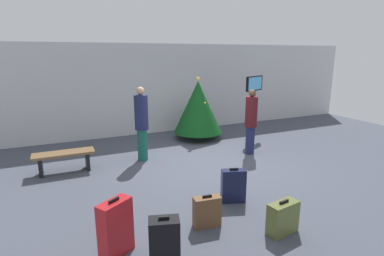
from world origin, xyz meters
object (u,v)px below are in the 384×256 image
Objects in this scene: waiting_bench at (64,157)px; suitcase_2 at (283,218)px; traveller_1 at (251,120)px; holiday_tree at (198,107)px; suitcase_0 at (233,186)px; flight_info_kiosk at (254,95)px; suitcase_3 at (165,248)px; suitcase_4 at (207,212)px; traveller_0 at (142,122)px; suitcase_1 at (116,228)px.

waiting_bench is 2.47× the size of suitcase_2.
traveller_1 is at bearing -7.83° from waiting_bench.
holiday_tree reaches higher than traveller_1.
holiday_tree is 2.97× the size of suitcase_0.
flight_info_kiosk is 5.74m from suitcase_2.
suitcase_3 reaches higher than suitcase_4.
suitcase_2 is at bearing -82.86° from suitcase_0.
holiday_tree reaches higher than suitcase_3.
waiting_bench is 4.31m from suitcase_3.
suitcase_2 is (-2.87, -4.84, -1.15)m from flight_info_kiosk.
flight_info_kiosk is 1.06× the size of traveller_0.
flight_info_kiosk reaches higher than holiday_tree.
suitcase_3 is (0.98, -4.20, 0.04)m from waiting_bench.
suitcase_1 is at bearing -145.48° from traveller_1.
flight_info_kiosk is at bearing -17.83° from holiday_tree.
suitcase_2 is at bearing -101.83° from holiday_tree.
traveller_0 is at bearing -149.74° from holiday_tree.
flight_info_kiosk is 1.13× the size of traveller_1.
suitcase_0 is at bearing -130.79° from traveller_1.
waiting_bench is 4.79m from traveller_1.
flight_info_kiosk is at bearing 45.93° from suitcase_3.
suitcase_0 is at bearing 33.23° from suitcase_4.
traveller_1 is at bearing 43.61° from suitcase_3.
suitcase_1 is 1.53× the size of suitcase_2.
suitcase_0 is at bearing 16.11° from suitcase_1.
holiday_tree is at bearing 66.15° from suitcase_4.
waiting_bench is 5.01m from suitcase_2.
suitcase_2 is at bearing -117.48° from traveller_1.
suitcase_2 is (1.06, -4.12, -0.75)m from traveller_0.
waiting_bench is 1.99m from traveller_0.
suitcase_1 is at bearing -126.08° from holiday_tree.
suitcase_3 is (-4.82, -4.98, -1.01)m from flight_info_kiosk.
traveller_1 is at bearing -72.02° from holiday_tree.
traveller_1 is 2.11× the size of suitcase_1.
waiting_bench is at bearing 98.40° from suitcase_1.
suitcase_4 is at bearing 146.44° from suitcase_2.
suitcase_0 is 0.81× the size of suitcase_3.
suitcase_1 is (0.52, -3.53, 0.05)m from waiting_bench.
waiting_bench is at bearing 134.14° from suitcase_0.
suitcase_4 is at bearing -88.53° from traveller_0.
suitcase_0 is 1.23× the size of suitcase_4.
traveller_1 is 5.12m from suitcase_1.
waiting_bench is 0.71× the size of traveller_0.
holiday_tree reaches higher than suitcase_1.
flight_info_kiosk is 3.00× the size of suitcase_0.
flight_info_kiosk is at bearing 7.64° from waiting_bench.
traveller_1 is at bearing 34.52° from suitcase_1.
flight_info_kiosk is 1.85m from traveller_1.
suitcase_3 is (0.46, -0.67, -0.01)m from suitcase_1.
suitcase_1 is 1.54× the size of suitcase_4.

